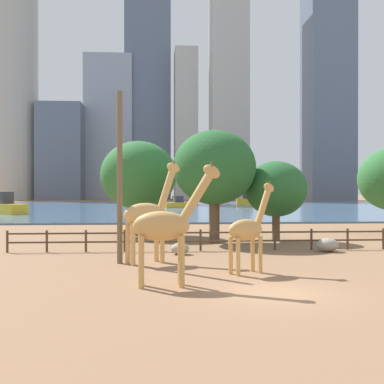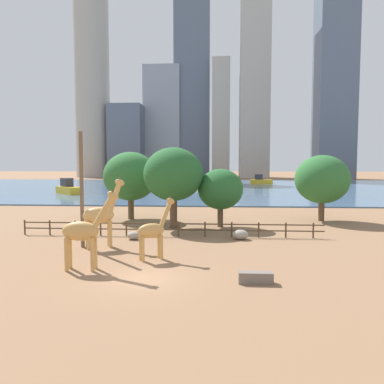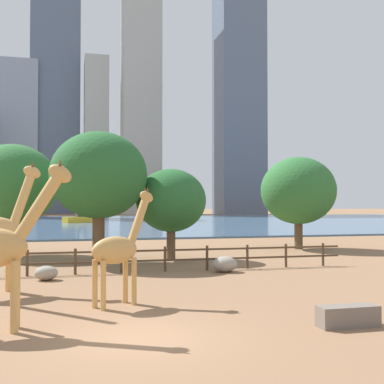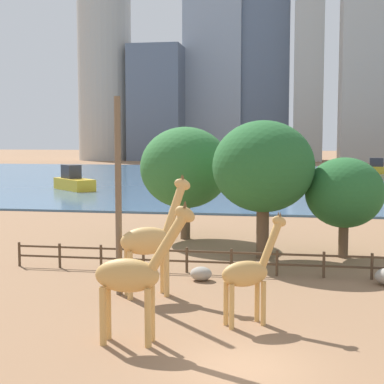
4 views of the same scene
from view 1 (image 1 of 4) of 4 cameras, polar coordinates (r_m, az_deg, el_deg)
The scene contains 22 objects.
ground_plane at distance 97.09m, azimuth -1.63°, elevation -1.87°, with size 400.00×400.00×0.00m, color #8C6647.
harbor_water at distance 94.09m, azimuth -1.55°, elevation -1.88°, with size 180.00×86.00×0.20m, color #476B8C.
giraffe_tall at distance 21.49m, azimuth 6.68°, elevation -4.43°, with size 2.55×1.76×4.17m.
giraffe_companion at distance 24.35m, azimuth -5.21°, elevation -2.65°, with size 3.14×2.03×5.31m.
giraffe_young at distance 18.50m, azimuth -3.03°, elevation -4.02°, with size 3.49×0.95×4.85m.
utility_pole at distance 24.42m, azimuth -8.57°, elevation 1.73°, with size 0.28×0.28×8.66m, color brown.
boulder_near_fence at distance 27.63m, azimuth -1.43°, elevation -6.73°, with size 1.05×0.90×0.67m, color gray.
boulder_by_pole at distance 29.91m, azimuth 15.77°, elevation -6.06°, with size 1.33×1.08×0.81m, color gray.
enclosure_fence at distance 29.35m, azimuth 3.75°, elevation -5.47°, with size 26.12×0.14×1.30m.
tree_left_large at distance 33.51m, azimuth 2.68°, elevation 2.89°, with size 5.77×5.77×7.86m.
tree_center_broad at distance 35.18m, azimuth 9.93°, elevation 0.33°, with size 4.46×4.46×5.76m.
tree_left_small at distance 38.79m, azimuth -6.35°, elevation 1.97°, with size 6.08×6.08×7.60m.
boat_ferry at distance 112.68m, azimuth 6.91°, elevation -0.96°, with size 6.77×2.92×2.90m.
boat_sailboat at distance 91.25m, azimuth -1.95°, elevation -1.40°, with size 5.33×4.36×4.63m.
boat_tug at distance 74.03m, azimuth -21.15°, elevation -1.59°, with size 6.91×6.90×3.16m.
skyline_tower_needle at distance 172.73m, azimuth -15.28°, elevation 4.59°, with size 15.19×12.34×33.18m, color slate.
skyline_block_central at distance 188.11m, azimuth -5.26°, elevation 16.02°, with size 16.85×11.82×109.22m, color slate.
skyline_tower_glass at distance 176.28m, azimuth -0.77°, elevation 7.89°, with size 8.03×14.52×53.81m, color #B7B2A8.
skyline_block_left at distance 174.52m, azimuth 4.36°, elevation 13.09°, with size 12.69×13.22×84.52m, color #B7B2A8.
skyline_block_right at distance 169.43m, azimuth 15.81°, elevation 16.15°, with size 14.58×13.52×99.89m, color slate.
skyline_tower_short at distance 183.36m, azimuth -20.31°, elevation 16.44°, with size 15.74×15.74×109.34m, color #ADA89E.
skyline_block_wide at distance 183.75m, azimuth -9.75°, elevation 7.42°, with size 17.46×14.90×52.82m, color #939EAD.
Camera 1 is at (-4.17, -16.93, 3.73)m, focal length 45.00 mm.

